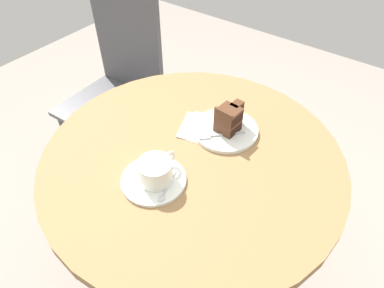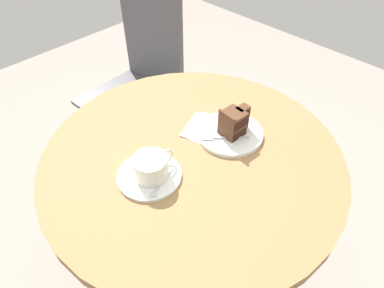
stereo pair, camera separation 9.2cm
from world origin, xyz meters
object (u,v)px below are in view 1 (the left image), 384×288
saucer (154,180)px  teaspoon (166,190)px  napkin (204,129)px  cake_plate (225,130)px  cafe_chair (120,77)px  cake_slice (229,119)px  fork (216,135)px  coffee_cup (156,171)px

saucer → teaspoon: (-0.01, -0.05, 0.01)m
teaspoon → napkin: teaspoon is taller
cake_plate → cafe_chair: size_ratio=0.20×
teaspoon → cake_slice: 0.29m
cake_slice → teaspoon: bearing=179.2°
teaspoon → fork: bearing=165.1°
saucer → cafe_chair: 0.81m
fork → cafe_chair: (0.24, 0.68, -0.19)m
coffee_cup → cake_plate: bearing=-7.8°
cafe_chair → cake_slice: bearing=-18.3°
cake_plate → napkin: cake_plate is taller
cafe_chair → coffee_cup: bearing=-38.4°
napkin → cake_slice: bearing=-63.4°
teaspoon → napkin: size_ratio=0.60×
teaspoon → cake_plate: (0.28, 0.00, -0.01)m
saucer → napkin: size_ratio=0.97×
teaspoon → fork: size_ratio=0.95×
coffee_cup → teaspoon: size_ratio=1.15×
fork → cake_plate: bearing=-139.3°
saucer → cake_plate: cake_plate is taller
cake_slice → napkin: size_ratio=0.52×
coffee_cup → cake_plate: coffee_cup is taller
cake_plate → cake_slice: (0.00, -0.01, 0.04)m
cake_plate → cafe_chair: (0.20, 0.68, -0.18)m
teaspoon → cafe_chair: bearing=-142.0°
saucer → cafe_chair: size_ratio=0.17×
fork → cake_slice: bearing=-149.6°
teaspoon → cake_slice: size_ratio=1.15×
cake_slice → napkin: cake_slice is taller
teaspoon → coffee_cup: bearing=-125.8°
cake_slice → cafe_chair: 0.75m
coffee_cup → cafe_chair: size_ratio=0.12×
cake_slice → cafe_chair: bearing=74.2°
teaspoon → cafe_chair: (0.48, 0.68, -0.19)m
cake_plate → coffee_cup: bearing=172.2°
cake_slice → fork: (-0.05, 0.01, -0.04)m
coffee_cup → fork: coffee_cup is taller
teaspoon → cake_slice: cake_slice is taller
saucer → fork: size_ratio=1.55×
saucer → cake_slice: (0.27, -0.05, 0.05)m
cake_slice → saucer: bearing=169.1°
saucer → coffee_cup: (0.00, -0.01, 0.04)m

